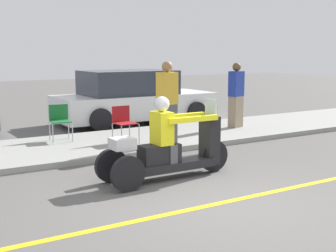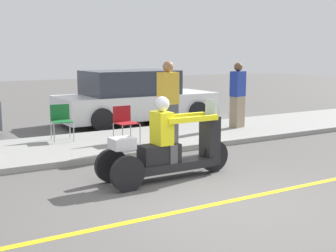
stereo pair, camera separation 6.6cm
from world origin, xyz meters
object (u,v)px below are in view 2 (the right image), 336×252
(spectator_end_of_line, at_px, (238,96))
(folding_chair_curbside, at_px, (61,118))
(folding_chair_set_back, at_px, (124,120))
(spectator_by_tree, at_px, (168,104))
(motorcycle_trike, at_px, (168,150))
(parked_car_lot_right, at_px, (135,98))

(spectator_end_of_line, bearing_deg, folding_chair_curbside, 171.46)
(folding_chair_set_back, distance_m, folding_chair_curbside, 1.53)
(spectator_end_of_line, bearing_deg, spectator_by_tree, -160.37)
(folding_chair_set_back, bearing_deg, motorcycle_trike, -100.68)
(spectator_end_of_line, bearing_deg, motorcycle_trike, -142.76)
(spectator_by_tree, relative_size, parked_car_lot_right, 0.38)
(parked_car_lot_right, bearing_deg, spectator_end_of_line, -60.24)
(spectator_by_tree, distance_m, parked_car_lot_right, 4.04)
(spectator_by_tree, bearing_deg, folding_chair_curbside, 137.83)
(spectator_end_of_line, height_order, folding_chair_curbside, spectator_end_of_line)
(spectator_end_of_line, relative_size, folding_chair_set_back, 2.12)
(parked_car_lot_right, bearing_deg, folding_chair_set_back, -120.89)
(motorcycle_trike, relative_size, parked_car_lot_right, 0.51)
(folding_chair_curbside, bearing_deg, folding_chair_set_back, -42.50)
(spectator_end_of_line, height_order, folding_chair_set_back, spectator_end_of_line)
(spectator_end_of_line, bearing_deg, parked_car_lot_right, 119.76)
(motorcycle_trike, distance_m, spectator_end_of_line, 5.12)
(folding_chair_set_back, xyz_separation_m, parked_car_lot_right, (1.91, 3.19, 0.12))
(spectator_end_of_line, bearing_deg, folding_chair_set_back, -174.66)
(parked_car_lot_right, bearing_deg, spectator_by_tree, -106.75)
(motorcycle_trike, bearing_deg, parked_car_lot_right, 67.79)
(spectator_by_tree, bearing_deg, spectator_end_of_line, 19.63)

